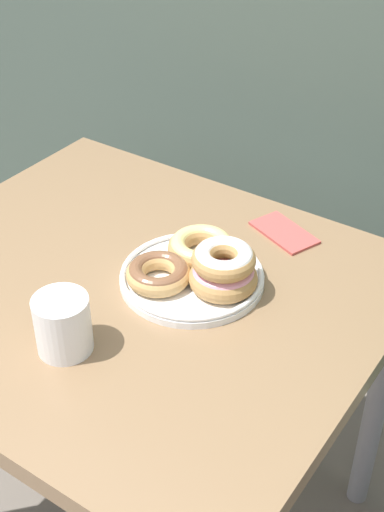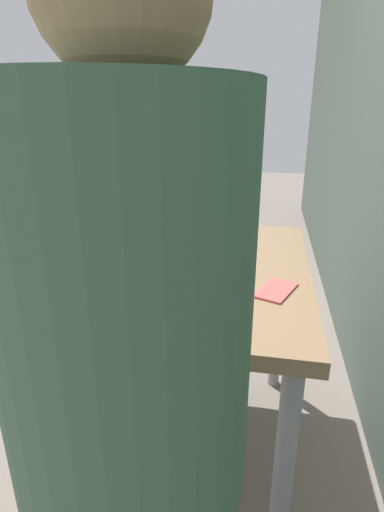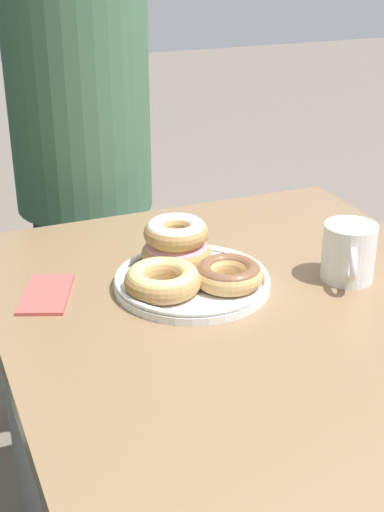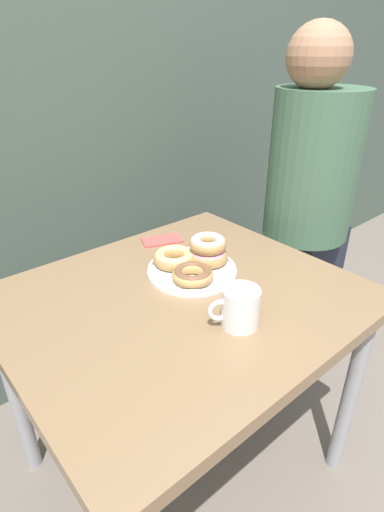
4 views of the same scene
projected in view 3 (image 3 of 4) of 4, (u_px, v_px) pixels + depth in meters
dining_table at (252, 349)px, 1.22m from camera, size 0.95×0.83×0.74m
donut_plate at (186, 266)px, 1.24m from camera, size 0.29×0.29×0.10m
coffee_mug at (349, 252)px, 1.25m from camera, size 0.12×0.09×0.10m
person_figure at (81, 167)px, 1.76m from camera, size 0.37×0.33×1.43m
napkin at (46, 294)px, 1.22m from camera, size 0.16×0.12×0.01m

